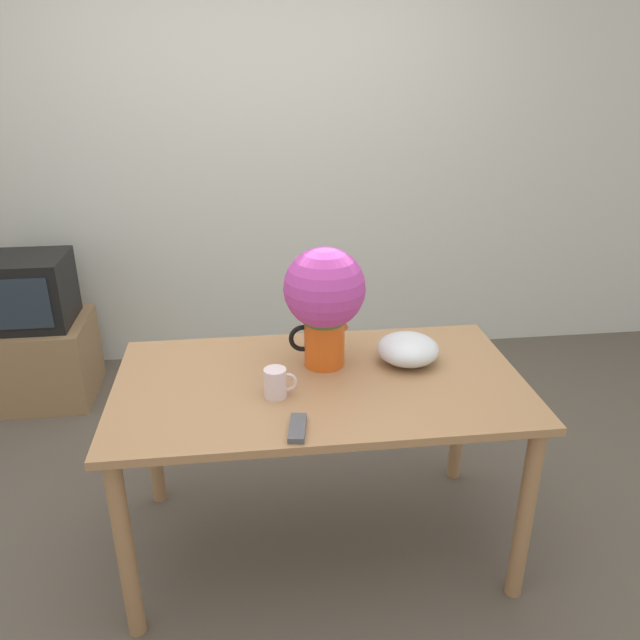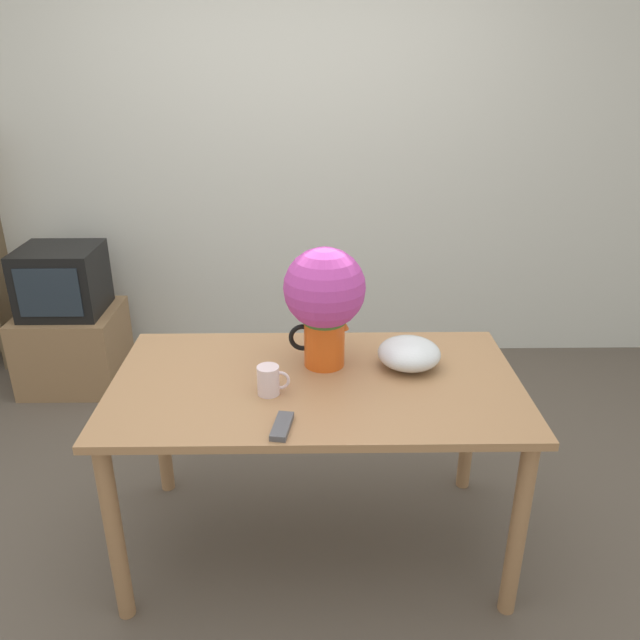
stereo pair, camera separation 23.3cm
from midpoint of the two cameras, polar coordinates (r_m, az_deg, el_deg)
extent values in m
plane|color=brown|center=(2.80, -0.69, -18.59)|extent=(12.00, 12.00, 0.00)
cube|color=silver|center=(3.88, -0.86, 14.92)|extent=(8.00, 0.05, 2.60)
cube|color=#A3754C|center=(2.31, 2.54, -5.88)|extent=(1.50, 0.83, 0.03)
cylinder|color=#A3754C|center=(2.31, -15.43, -18.47)|extent=(0.06, 0.06, 0.73)
cylinder|color=#A3754C|center=(2.38, 20.50, -17.67)|extent=(0.06, 0.06, 0.73)
cylinder|color=#A3754C|center=(2.86, -12.11, -9.03)|extent=(0.06, 0.06, 0.73)
cylinder|color=#A3754C|center=(2.92, 15.79, -8.68)|extent=(0.06, 0.06, 0.73)
cylinder|color=#E05619|center=(2.36, 3.22, -1.89)|extent=(0.15, 0.15, 0.21)
cone|color=#E05619|center=(2.34, 4.87, -0.28)|extent=(0.05, 0.05, 0.05)
torus|color=black|center=(2.36, 1.25, -1.68)|extent=(0.11, 0.02, 0.11)
sphere|color=#3D7033|center=(2.30, 3.31, 1.63)|extent=(0.23, 0.23, 0.23)
sphere|color=#B23D99|center=(2.28, 3.34, 2.87)|extent=(0.30, 0.30, 0.30)
cylinder|color=silver|center=(2.18, -1.70, -5.61)|extent=(0.08, 0.08, 0.11)
torus|color=silver|center=(2.18, -0.62, -5.61)|extent=(0.07, 0.01, 0.07)
ellipsoid|color=silver|center=(2.41, 10.91, -3.08)|extent=(0.24, 0.24, 0.11)
cube|color=#4C4C51|center=(2.01, -0.15, -9.79)|extent=(0.07, 0.16, 0.02)
cube|color=#8E6B47|center=(3.98, -20.07, -2.40)|extent=(0.57, 0.50, 0.47)
cube|color=black|center=(3.83, -20.94, 3.38)|extent=(0.44, 0.40, 0.39)
cube|color=#232D38|center=(3.65, -21.95, 2.27)|extent=(0.35, 0.01, 0.28)
camera|label=1|loc=(0.12, -87.14, 1.24)|focal=35.00mm
camera|label=2|loc=(0.12, 92.86, -1.24)|focal=35.00mm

